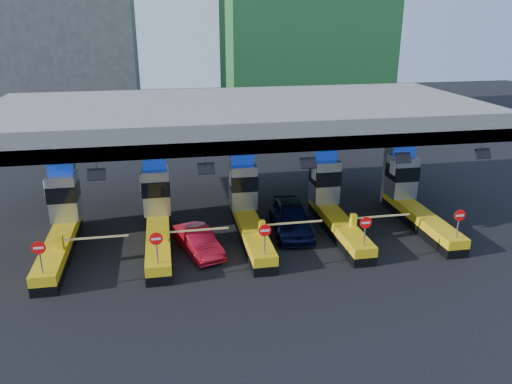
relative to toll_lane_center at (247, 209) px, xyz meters
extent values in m
plane|color=black|center=(0.00, -0.28, -1.40)|extent=(120.00, 120.00, 0.00)
cube|color=slate|center=(0.00, 2.72, 4.85)|extent=(28.00, 12.00, 1.50)
cube|color=#4C4C49|center=(0.00, -2.98, 4.45)|extent=(28.00, 0.60, 0.70)
cube|color=slate|center=(-10.00, 2.72, 1.35)|extent=(1.00, 1.00, 5.50)
cube|color=slate|center=(0.00, 2.72, 1.35)|extent=(1.00, 1.00, 5.50)
cube|color=slate|center=(10.00, 2.72, 1.35)|extent=(1.00, 1.00, 5.50)
cylinder|color=slate|center=(-7.50, -2.98, 3.85)|extent=(0.06, 0.06, 0.50)
cube|color=black|center=(-7.50, -3.18, 3.50)|extent=(0.80, 0.38, 0.54)
cylinder|color=slate|center=(-2.50, -2.98, 3.85)|extent=(0.06, 0.06, 0.50)
cube|color=black|center=(-2.50, -3.18, 3.50)|extent=(0.80, 0.38, 0.54)
cylinder|color=slate|center=(2.50, -2.98, 3.85)|extent=(0.06, 0.06, 0.50)
cube|color=black|center=(2.50, -3.18, 3.50)|extent=(0.80, 0.38, 0.54)
cylinder|color=slate|center=(7.50, -2.98, 3.85)|extent=(0.06, 0.06, 0.50)
cube|color=black|center=(7.50, -3.18, 3.50)|extent=(0.80, 0.38, 0.54)
cylinder|color=slate|center=(12.00, -2.98, 3.85)|extent=(0.06, 0.06, 0.50)
cube|color=black|center=(12.00, -3.18, 3.50)|extent=(0.80, 0.38, 0.54)
cube|color=black|center=(-10.00, -1.28, -1.15)|extent=(1.20, 8.00, 0.50)
cube|color=#E5B70C|center=(-10.00, -1.28, -0.65)|extent=(1.20, 8.00, 0.50)
cube|color=#9EA3A8|center=(-10.00, 1.52, 0.90)|extent=(1.50, 1.50, 2.60)
cube|color=black|center=(-10.00, 1.50, 1.20)|extent=(1.56, 1.56, 0.90)
cube|color=#0C2DBF|center=(-10.00, 1.52, 2.48)|extent=(1.30, 0.35, 0.55)
cube|color=white|center=(-10.80, 1.22, 1.60)|extent=(0.06, 0.70, 0.90)
cylinder|color=slate|center=(-10.00, -4.88, 0.25)|extent=(0.07, 0.07, 1.30)
cylinder|color=red|center=(-10.00, -4.91, 0.85)|extent=(0.60, 0.04, 0.60)
cube|color=white|center=(-10.00, -4.93, 0.85)|extent=(0.42, 0.02, 0.10)
cube|color=#E5B70C|center=(-9.65, -2.48, -0.05)|extent=(0.30, 0.35, 0.70)
cube|color=white|center=(-8.00, -2.48, 0.05)|extent=(3.20, 0.08, 0.08)
cube|color=black|center=(-5.00, -1.28, -1.15)|extent=(1.20, 8.00, 0.50)
cube|color=#E5B70C|center=(-5.00, -1.28, -0.65)|extent=(1.20, 8.00, 0.50)
cube|color=#9EA3A8|center=(-5.00, 1.52, 0.90)|extent=(1.50, 1.50, 2.60)
cube|color=black|center=(-5.00, 1.50, 1.20)|extent=(1.56, 1.56, 0.90)
cube|color=#0C2DBF|center=(-5.00, 1.52, 2.48)|extent=(1.30, 0.35, 0.55)
cube|color=white|center=(-5.80, 1.22, 1.60)|extent=(0.06, 0.70, 0.90)
cylinder|color=slate|center=(-5.00, -4.88, 0.25)|extent=(0.07, 0.07, 1.30)
cylinder|color=red|center=(-5.00, -4.91, 0.85)|extent=(0.60, 0.04, 0.60)
cube|color=white|center=(-5.00, -4.93, 0.85)|extent=(0.42, 0.02, 0.10)
cube|color=#E5B70C|center=(-4.65, -2.48, -0.05)|extent=(0.30, 0.35, 0.70)
cube|color=white|center=(-3.00, -2.48, 0.05)|extent=(3.20, 0.08, 0.08)
cube|color=black|center=(0.00, -1.28, -1.15)|extent=(1.20, 8.00, 0.50)
cube|color=#E5B70C|center=(0.00, -1.28, -0.65)|extent=(1.20, 8.00, 0.50)
cube|color=#9EA3A8|center=(0.00, 1.52, 0.90)|extent=(1.50, 1.50, 2.60)
cube|color=black|center=(0.00, 1.50, 1.20)|extent=(1.56, 1.56, 0.90)
cube|color=#0C2DBF|center=(0.00, 1.52, 2.48)|extent=(1.30, 0.35, 0.55)
cube|color=white|center=(-0.80, 1.22, 1.60)|extent=(0.06, 0.70, 0.90)
cylinder|color=slate|center=(0.00, -4.88, 0.25)|extent=(0.07, 0.07, 1.30)
cylinder|color=red|center=(0.00, -4.91, 0.85)|extent=(0.60, 0.04, 0.60)
cube|color=white|center=(0.00, -4.93, 0.85)|extent=(0.42, 0.02, 0.10)
cube|color=#E5B70C|center=(0.35, -2.48, -0.05)|extent=(0.30, 0.35, 0.70)
cube|color=white|center=(2.00, -2.48, 0.05)|extent=(3.20, 0.08, 0.08)
cube|color=black|center=(5.00, -1.28, -1.15)|extent=(1.20, 8.00, 0.50)
cube|color=#E5B70C|center=(5.00, -1.28, -0.65)|extent=(1.20, 8.00, 0.50)
cube|color=#9EA3A8|center=(5.00, 1.52, 0.90)|extent=(1.50, 1.50, 2.60)
cube|color=black|center=(5.00, 1.50, 1.20)|extent=(1.56, 1.56, 0.90)
cube|color=#0C2DBF|center=(5.00, 1.52, 2.48)|extent=(1.30, 0.35, 0.55)
cube|color=white|center=(4.20, 1.22, 1.60)|extent=(0.06, 0.70, 0.90)
cylinder|color=slate|center=(5.00, -4.88, 0.25)|extent=(0.07, 0.07, 1.30)
cylinder|color=red|center=(5.00, -4.91, 0.85)|extent=(0.60, 0.04, 0.60)
cube|color=white|center=(5.00, -4.93, 0.85)|extent=(0.42, 0.02, 0.10)
cube|color=#E5B70C|center=(5.35, -2.48, -0.05)|extent=(0.30, 0.35, 0.70)
cube|color=white|center=(7.00, -2.48, 0.05)|extent=(3.20, 0.08, 0.08)
cube|color=black|center=(10.00, -1.28, -1.15)|extent=(1.20, 8.00, 0.50)
cube|color=#E5B70C|center=(10.00, -1.28, -0.65)|extent=(1.20, 8.00, 0.50)
cube|color=#9EA3A8|center=(10.00, 1.52, 0.90)|extent=(1.50, 1.50, 2.60)
cube|color=black|center=(10.00, 1.50, 1.20)|extent=(1.56, 1.56, 0.90)
cube|color=#0C2DBF|center=(10.00, 1.52, 2.48)|extent=(1.30, 0.35, 0.55)
cube|color=white|center=(9.20, 1.22, 1.60)|extent=(0.06, 0.70, 0.90)
cylinder|color=slate|center=(10.00, -4.88, 0.25)|extent=(0.07, 0.07, 1.30)
cylinder|color=red|center=(10.00, -4.91, 0.85)|extent=(0.60, 0.04, 0.60)
cube|color=white|center=(10.00, -4.93, 0.85)|extent=(0.42, 0.02, 0.10)
cube|color=#E5B70C|center=(10.35, -2.48, -0.05)|extent=(0.30, 0.35, 0.70)
cube|color=white|center=(12.00, -2.48, 0.05)|extent=(3.20, 0.08, 0.08)
cube|color=#4C4C49|center=(-14.00, 35.72, 7.60)|extent=(14.00, 10.00, 18.00)
imported|color=black|center=(2.45, -0.43, -0.50)|extent=(2.59, 5.45, 1.80)
imported|color=#B20D1C|center=(-2.97, -2.14, -0.74)|extent=(2.55, 4.24, 1.32)
camera|label=1|loc=(-4.33, -25.79, 10.39)|focal=35.00mm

